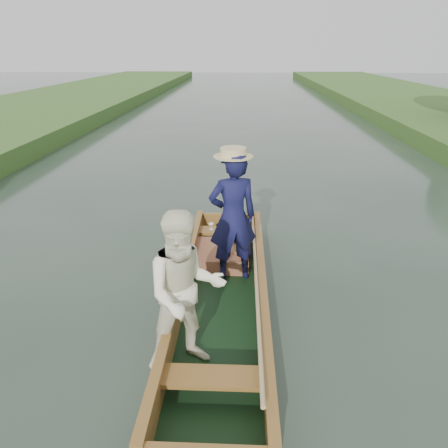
{
  "coord_description": "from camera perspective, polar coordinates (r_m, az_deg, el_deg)",
  "views": [
    {
      "loc": [
        0.24,
        -4.82,
        3.14
      ],
      "look_at": [
        0.0,
        0.6,
        0.95
      ],
      "focal_mm": 35.0,
      "sensor_mm": 36.0,
      "label": 1
    }
  ],
  "objects": [
    {
      "name": "ground",
      "position": [
        5.75,
        -0.27,
        -11.08
      ],
      "size": [
        120.0,
        120.0,
        0.0
      ],
      "primitive_type": "plane",
      "color": "#283D30",
      "rests_on": "ground"
    },
    {
      "name": "punt",
      "position": [
        5.31,
        -1.27,
        -6.12
      ],
      "size": [
        1.36,
        5.0,
        1.94
      ],
      "color": "black",
      "rests_on": "ground"
    }
  ]
}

